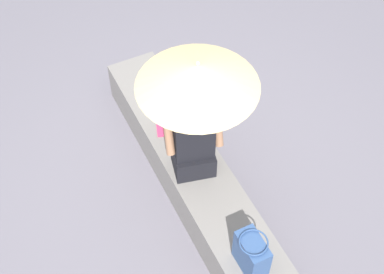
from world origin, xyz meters
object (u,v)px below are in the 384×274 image
(parasol, at_px, (198,76))
(handbag_black, at_px, (252,254))
(person_seated, at_px, (193,139))
(magazine, at_px, (167,124))

(parasol, height_order, handbag_black, parasol)
(parasol, distance_m, handbag_black, 1.36)
(handbag_black, bearing_deg, parasol, 175.72)
(parasol, bearing_deg, person_seated, -46.54)
(parasol, height_order, magazine, parasol)
(handbag_black, bearing_deg, magazine, 179.30)
(person_seated, bearing_deg, parasol, 133.46)
(parasol, relative_size, handbag_black, 3.26)
(magazine, bearing_deg, parasol, 26.24)
(person_seated, height_order, handbag_black, person_seated)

